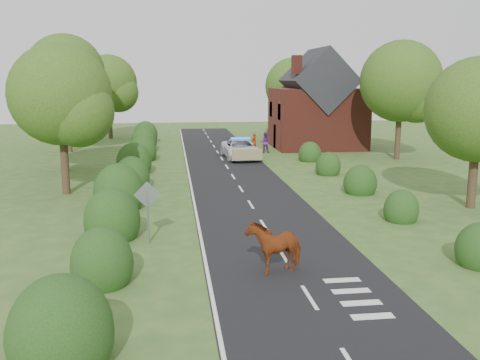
{
  "coord_description": "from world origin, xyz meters",
  "views": [
    {
      "loc": [
        -3.99,
        -18.7,
        6.53
      ],
      "look_at": [
        -0.54,
        8.15,
        1.3
      ],
      "focal_mm": 40.0,
      "sensor_mm": 36.0,
      "label": 1
    }
  ],
  "objects": [
    {
      "name": "house",
      "position": [
        9.49,
        30.0,
        3.79
      ],
      "size": [
        8.0,
        7.4,
        9.17
      ],
      "color": "maroon",
      "rests_on": "ground"
    },
    {
      "name": "pedestrian_red",
      "position": [
        3.35,
        28.53,
        0.76
      ],
      "size": [
        0.66,
        0.63,
        1.53
      ],
      "primitive_type": "imported",
      "rotation": [
        0.0,
        0.0,
        3.81
      ],
      "color": "#9A1F08",
      "rests_on": "ground"
    },
    {
      "name": "road_sign",
      "position": [
        -5.0,
        2.0,
        1.65
      ],
      "size": [
        1.06,
        0.08,
        2.53
      ],
      "color": "gray",
      "rests_on": "ground"
    },
    {
      "name": "road_markings",
      "position": [
        -1.6,
        12.93,
        0.03
      ],
      "size": [
        4.96,
        70.0,
        0.01
      ],
      "color": "white",
      "rests_on": "road"
    },
    {
      "name": "tree_left_a",
      "position": [
        -9.75,
        11.86,
        5.34
      ],
      "size": [
        5.74,
        5.6,
        8.38
      ],
      "color": "#332316",
      "rests_on": "ground"
    },
    {
      "name": "tree_left_b",
      "position": [
        -11.25,
        19.86,
        5.04
      ],
      "size": [
        5.74,
        5.6,
        8.07
      ],
      "color": "#332316",
      "rests_on": "ground"
    },
    {
      "name": "tree_left_d",
      "position": [
        -10.23,
        39.85,
        5.64
      ],
      "size": [
        6.15,
        6.0,
        8.89
      ],
      "color": "#332316",
      "rests_on": "ground"
    },
    {
      "name": "ground",
      "position": [
        0.0,
        0.0,
        0.0
      ],
      "size": [
        120.0,
        120.0,
        0.0
      ],
      "primitive_type": "plane",
      "color": "#325B24"
    },
    {
      "name": "pedestrian_purple",
      "position": [
        4.08,
        27.07,
        0.91
      ],
      "size": [
        1.01,
        0.86,
        1.82
      ],
      "primitive_type": "imported",
      "rotation": [
        0.0,
        0.0,
        2.94
      ],
      "color": "#5F2674",
      "rests_on": "ground"
    },
    {
      "name": "road",
      "position": [
        0.0,
        15.0,
        0.01
      ],
      "size": [
        6.0,
        70.0,
        0.02
      ],
      "primitive_type": "cube",
      "color": "black",
      "rests_on": "ground"
    },
    {
      "name": "tree_right_c",
      "position": [
        9.27,
        37.85,
        5.34
      ],
      "size": [
        6.15,
        6.0,
        8.58
      ],
      "color": "#332316",
      "rests_on": "ground"
    },
    {
      "name": "tree_left_c",
      "position": [
        -12.7,
        29.83,
        6.53
      ],
      "size": [
        6.97,
        6.8,
        10.22
      ],
      "color": "#332316",
      "rests_on": "ground"
    },
    {
      "name": "tree_right_b",
      "position": [
        14.29,
        21.84,
        5.94
      ],
      "size": [
        6.56,
        6.4,
        9.4
      ],
      "color": "#332316",
      "rests_on": "ground"
    },
    {
      "name": "hedgerow_right",
      "position": [
        6.6,
        11.21,
        0.55
      ],
      "size": [
        2.1,
        45.78,
        2.1
      ],
      "color": "#183E11",
      "rests_on": "ground"
    },
    {
      "name": "hedgerow_left",
      "position": [
        -6.51,
        11.69,
        0.75
      ],
      "size": [
        2.75,
        50.41,
        3.0
      ],
      "color": "#183E11",
      "rests_on": "ground"
    },
    {
      "name": "police_van",
      "position": [
        1.54,
        23.99,
        0.79
      ],
      "size": [
        2.88,
        5.83,
        1.72
      ],
      "rotation": [
        0.0,
        0.0,
        0.05
      ],
      "color": "silver",
      "rests_on": "ground"
    },
    {
      "name": "cow",
      "position": [
        -0.59,
        -1.52,
        0.75
      ],
      "size": [
        2.39,
        1.87,
        1.51
      ],
      "primitive_type": "imported",
      "rotation": [
        0.0,
        0.0,
        -1.16
      ],
      "color": "brown",
      "rests_on": "ground"
    }
  ]
}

